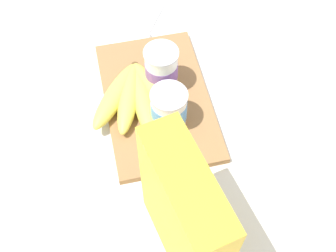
{
  "coord_description": "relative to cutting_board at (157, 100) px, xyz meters",
  "views": [
    {
      "loc": [
        0.5,
        -0.09,
        0.7
      ],
      "look_at": [
        0.1,
        0.0,
        0.07
      ],
      "focal_mm": 46.76,
      "sensor_mm": 36.0,
      "label": 1
    }
  ],
  "objects": [
    {
      "name": "yogurt_cup_back",
      "position": [
        0.06,
        0.01,
        0.05
      ],
      "size": [
        0.07,
        0.07,
        0.08
      ],
      "color": "white",
      "rests_on": "cutting_board"
    },
    {
      "name": "ground_plane",
      "position": [
        0.0,
        0.0,
        -0.01
      ],
      "size": [
        2.4,
        2.4,
        0.0
      ],
      "primitive_type": "plane",
      "color": "silver"
    },
    {
      "name": "yogurt_cup_front",
      "position": [
        -0.03,
        0.02,
        0.05
      ],
      "size": [
        0.07,
        0.07,
        0.1
      ],
      "color": "white",
      "rests_on": "cutting_board"
    },
    {
      "name": "spoon",
      "position": [
        -0.19,
        0.02,
        -0.0
      ],
      "size": [
        0.12,
        0.09,
        0.01
      ],
      "color": "silver",
      "rests_on": "ground_plane"
    },
    {
      "name": "banana_bunch",
      "position": [
        0.0,
        -0.04,
        0.02
      ],
      "size": [
        0.19,
        0.19,
        0.04
      ],
      "color": "#DDCE4F",
      "rests_on": "cutting_board"
    },
    {
      "name": "cutting_board",
      "position": [
        0.0,
        0.0,
        0.0
      ],
      "size": [
        0.32,
        0.2,
        0.02
      ],
      "primitive_type": "cube",
      "color": "olive",
      "rests_on": "ground_plane"
    },
    {
      "name": "cereal_box",
      "position": [
        0.28,
        -0.02,
        0.11
      ],
      "size": [
        0.19,
        0.09,
        0.24
      ],
      "primitive_type": "cube",
      "rotation": [
        0.0,
        0.0,
        0.2
      ],
      "color": "yellow",
      "rests_on": "ground_plane"
    }
  ]
}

